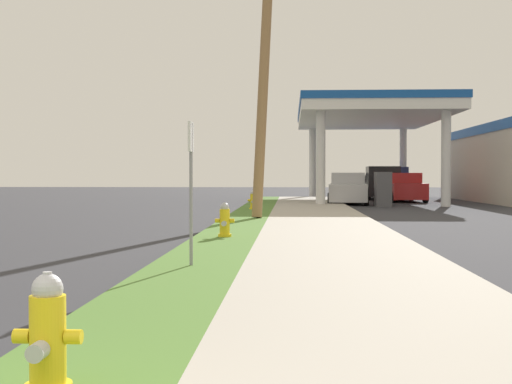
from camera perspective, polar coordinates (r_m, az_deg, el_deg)
name	(u,v)px	position (r m, az deg, el deg)	size (l,w,h in m)	color
fire_hydrant_nearest	(47,340)	(4.46, -16.97, -11.73)	(0.42, 0.38, 0.74)	yellow
fire_hydrant_second	(225,222)	(14.83, -2.62, -2.49)	(0.42, 0.38, 0.74)	yellow
fire_hydrant_third	(253,201)	(26.79, -0.25, -0.74)	(0.42, 0.37, 0.74)	yellow
utility_pole_midground	(263,82)	(22.01, 0.63, 9.16)	(0.84, 1.98, 8.44)	#937047
street_sign_post	(191,163)	(10.15, -5.44, 2.43)	(0.05, 0.36, 2.12)	gray
gas_station_canopy	(504,155)	(39.70, 19.98, 2.91)	(16.20, 15.54, 5.28)	silver
car_red_by_near_pump	(403,188)	(38.40, 12.11, 0.29)	(2.11, 4.58, 1.57)	red
car_silver_by_far_pump	(348,190)	(34.52, 7.66, 0.18)	(2.24, 4.63, 1.57)	#BCBCC1
truck_navy_at_forecourt	(391,183)	(45.30, 11.14, 0.70)	(2.35, 5.49, 1.97)	navy
truck_black_on_apron	(381,184)	(42.11, 10.37, 0.66)	(2.23, 5.44, 1.97)	black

